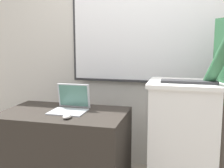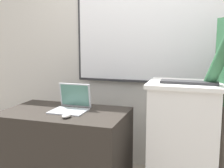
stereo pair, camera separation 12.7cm
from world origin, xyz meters
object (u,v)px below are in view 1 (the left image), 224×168
(side_desk, at_px, (65,156))
(wireless_keyboard, at_px, (189,82))
(laptop, at_px, (71,103))
(computer_mouse_by_laptop, at_px, (67,116))
(lectern_podium, at_px, (182,146))

(side_desk, relative_size, wireless_keyboard, 2.49)
(laptop, bearing_deg, computer_mouse_by_laptop, -74.86)
(laptop, relative_size, wireless_keyboard, 0.70)
(wireless_keyboard, bearing_deg, laptop, 179.88)
(side_desk, distance_m, laptop, 0.46)
(laptop, distance_m, computer_mouse_by_laptop, 0.26)
(computer_mouse_by_laptop, bearing_deg, laptop, 105.14)
(side_desk, relative_size, computer_mouse_by_laptop, 10.36)
(lectern_podium, height_order, computer_mouse_by_laptop, lectern_podium)
(side_desk, relative_size, laptop, 3.56)
(side_desk, distance_m, wireless_keyboard, 1.20)
(wireless_keyboard, xyz_separation_m, computer_mouse_by_laptop, (-0.89, -0.24, -0.26))
(side_desk, xyz_separation_m, laptop, (0.04, 0.07, 0.45))
(laptop, distance_m, wireless_keyboard, 0.98)
(side_desk, xyz_separation_m, computer_mouse_by_laptop, (0.11, -0.18, 0.40))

